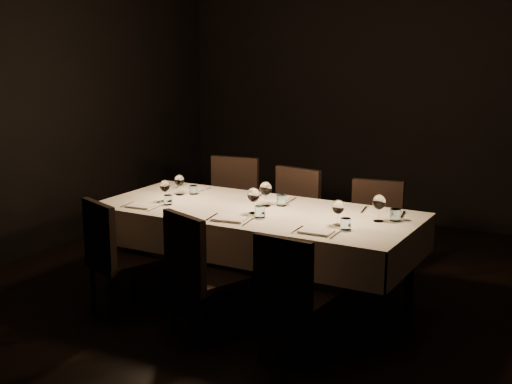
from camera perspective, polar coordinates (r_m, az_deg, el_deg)
The scene contains 14 objects.
room at distance 5.42m, azimuth 0.00°, elevation 6.19°, with size 5.01×6.01×3.01m.
dining_table at distance 5.57m, azimuth 0.00°, elevation -2.14°, with size 2.52×1.12×0.76m.
chair_near_left at distance 5.47m, azimuth -11.38°, elevation -4.74°, with size 0.56×0.56×0.90m.
place_setting_near_left at distance 5.78m, azimuth -7.82°, elevation -0.26°, with size 0.32×0.40×0.18m.
chair_near_center at distance 4.97m, azimuth -4.69°, elevation -6.18°, with size 0.57×0.57×0.92m.
place_setting_near_center at distance 5.33m, azimuth -0.66°, elevation -1.14°, with size 0.38×0.42×0.20m.
chair_near_right at distance 4.62m, azimuth 2.78°, elevation -7.94°, with size 0.44×0.44×0.87m.
place_setting_near_right at distance 5.03m, azimuth 6.21°, elevation -2.11°, with size 0.34×0.41×0.19m.
chair_far_left at distance 6.66m, azimuth -2.07°, elevation -1.05°, with size 0.53×0.53×0.97m.
place_setting_far_left at distance 6.13m, azimuth -5.57°, elevation 0.55°, with size 0.31×0.40×0.17m.
chair_far_center at distance 6.29m, azimuth 2.80°, elevation -2.01°, with size 0.50×0.50×0.94m.
place_setting_far_center at distance 5.71m, azimuth 1.29°, elevation -0.20°, with size 0.37×0.42×0.20m.
chair_far_right at distance 6.05m, azimuth 9.45°, elevation -2.95°, with size 0.50×0.50×0.90m.
place_setting_far_right at distance 5.35m, azimuth 10.21°, elevation -1.29°, with size 0.38×0.42×0.20m.
Camera 1 is at (2.63, -4.70, 2.11)m, focal length 50.00 mm.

